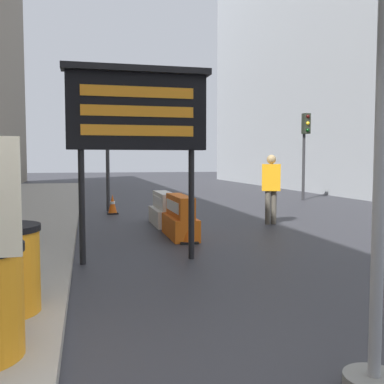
% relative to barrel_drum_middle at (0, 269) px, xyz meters
% --- Properties ---
extents(barrel_drum_middle, '(0.80, 0.80, 0.88)m').
position_rel_barrel_drum_middle_xyz_m(barrel_drum_middle, '(0.00, 0.00, 0.00)').
color(barrel_drum_middle, orange).
rests_on(barrel_drum_middle, sidewalk_left).
extents(message_board, '(2.37, 0.36, 3.16)m').
position_rel_barrel_drum_middle_xyz_m(message_board, '(1.68, 2.60, 1.86)').
color(message_board, black).
rests_on(message_board, ground_plane).
extents(jersey_barrier_orange_far, '(0.53, 1.63, 0.91)m').
position_rel_barrel_drum_middle_xyz_m(jersey_barrier_orange_far, '(2.83, 4.76, -0.19)').
color(jersey_barrier_orange_far, orange).
rests_on(jersey_barrier_orange_far, ground_plane).
extents(jersey_barrier_white, '(0.61, 1.68, 0.84)m').
position_rel_barrel_drum_middle_xyz_m(jersey_barrier_white, '(2.83, 6.72, -0.22)').
color(jersey_barrier_white, silver).
rests_on(jersey_barrier_white, ground_plane).
extents(traffic_cone_near, '(0.41, 0.41, 0.74)m').
position_rel_barrel_drum_middle_xyz_m(traffic_cone_near, '(3.58, 8.14, -0.23)').
color(traffic_cone_near, black).
rests_on(traffic_cone_near, ground_plane).
extents(traffic_cone_mid, '(0.37, 0.37, 0.66)m').
position_rel_barrel_drum_middle_xyz_m(traffic_cone_mid, '(2.85, 4.03, -0.27)').
color(traffic_cone_mid, black).
rests_on(traffic_cone_mid, ground_plane).
extents(traffic_cone_far, '(0.34, 0.34, 0.61)m').
position_rel_barrel_drum_middle_xyz_m(traffic_cone_far, '(1.65, 9.38, -0.29)').
color(traffic_cone_far, black).
rests_on(traffic_cone_far, ground_plane).
extents(traffic_light_near_curb, '(0.28, 0.44, 4.53)m').
position_rel_barrel_drum_middle_xyz_m(traffic_light_near_curb, '(1.56, 10.15, 2.67)').
color(traffic_light_near_curb, '#2D2D30').
rests_on(traffic_light_near_curb, ground_plane).
extents(traffic_light_far_side, '(0.28, 0.44, 3.61)m').
position_rel_barrel_drum_middle_xyz_m(traffic_light_far_side, '(9.76, 12.42, 2.04)').
color(traffic_light_far_side, '#2D2D30').
rests_on(traffic_light_far_side, ground_plane).
extents(pedestrian_worker, '(0.55, 0.45, 1.82)m').
position_rel_barrel_drum_middle_xyz_m(pedestrian_worker, '(5.56, 6.16, 0.48)').
color(pedestrian_worker, '#514C42').
rests_on(pedestrian_worker, ground_plane).
extents(steel_pole_right, '(0.44, 0.44, 3.44)m').
position_rel_barrel_drum_middle_xyz_m(steel_pole_right, '(2.88, -1.96, 0.46)').
color(steel_pole_right, gray).
rests_on(steel_pole_right, ground_plane).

